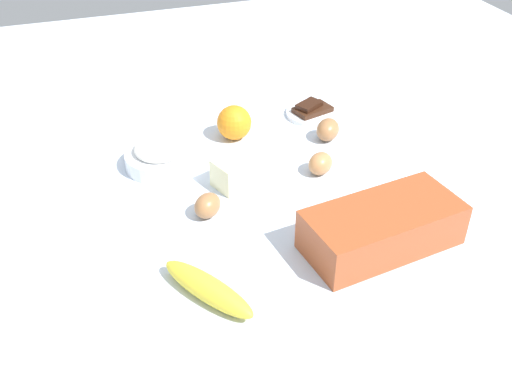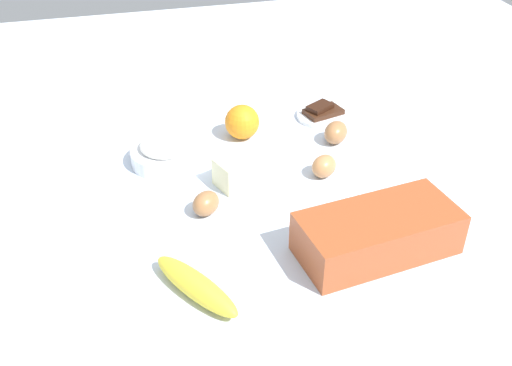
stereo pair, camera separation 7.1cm
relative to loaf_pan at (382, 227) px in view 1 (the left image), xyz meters
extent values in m
cube|color=silver|center=(0.17, -0.20, -0.05)|extent=(2.40, 2.40, 0.02)
cube|color=#9E4723|center=(0.00, 0.00, 0.00)|extent=(0.30, 0.17, 0.08)
cube|color=black|center=(0.00, 0.00, 0.00)|extent=(0.28, 0.15, 0.07)
cylinder|color=white|center=(0.32, -0.39, -0.02)|extent=(0.15, 0.15, 0.03)
torus|color=white|center=(0.32, -0.39, -0.01)|extent=(0.15, 0.15, 0.01)
ellipsoid|color=white|center=(0.32, -0.39, 0.00)|extent=(0.11, 0.11, 0.04)
ellipsoid|color=yellow|center=(0.33, 0.03, -0.02)|extent=(0.14, 0.18, 0.04)
sphere|color=orange|center=(0.14, -0.45, 0.00)|extent=(0.08, 0.08, 0.08)
cube|color=#F4EDB2|center=(0.19, -0.27, -0.01)|extent=(0.11, 0.09, 0.06)
ellipsoid|color=#9D6940|center=(-0.07, -0.38, -0.02)|extent=(0.08, 0.08, 0.05)
ellipsoid|color=#B87C4B|center=(0.01, -0.25, -0.02)|extent=(0.08, 0.07, 0.05)
ellipsoid|color=#9E6A40|center=(0.27, -0.18, -0.02)|extent=(0.08, 0.07, 0.05)
cylinder|color=white|center=(-0.08, -0.49, -0.04)|extent=(0.13, 0.13, 0.01)
cube|color=#381E11|center=(-0.08, -0.49, -0.03)|extent=(0.10, 0.08, 0.01)
cube|color=black|center=(-0.07, -0.50, -0.01)|extent=(0.07, 0.06, 0.01)
camera|label=1|loc=(0.48, 0.71, 0.66)|focal=42.03mm
camera|label=2|loc=(0.41, 0.73, 0.66)|focal=42.03mm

